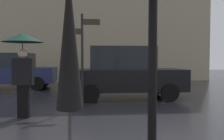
% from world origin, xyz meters
% --- Properties ---
extents(folded_patio_umbrella_near, '(0.51, 0.51, 2.47)m').
position_xyz_m(folded_patio_umbrella_near, '(-0.81, -0.37, 1.55)').
color(folded_patio_umbrella_near, black).
rests_on(folded_patio_umbrella_near, ground).
extents(pedestrian_with_umbrella, '(1.04, 1.04, 2.18)m').
position_xyz_m(pedestrian_with_umbrella, '(-2.30, 3.44, 1.69)').
color(pedestrian_with_umbrella, black).
rests_on(pedestrian_with_umbrella, ground).
extents(parked_car_left, '(4.37, 1.95, 1.99)m').
position_xyz_m(parked_car_left, '(0.78, 6.25, 1.00)').
color(parked_car_left, black).
rests_on(parked_car_left, ground).
extents(parked_car_right, '(4.15, 1.94, 1.82)m').
position_xyz_m(parked_car_right, '(-4.50, 9.65, 0.93)').
color(parked_car_right, '#1E234C').
rests_on(parked_car_right, ground).
extents(street_signpost, '(1.08, 0.08, 2.93)m').
position_xyz_m(street_signpost, '(-0.81, 4.68, 1.78)').
color(street_signpost, black).
rests_on(street_signpost, ground).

